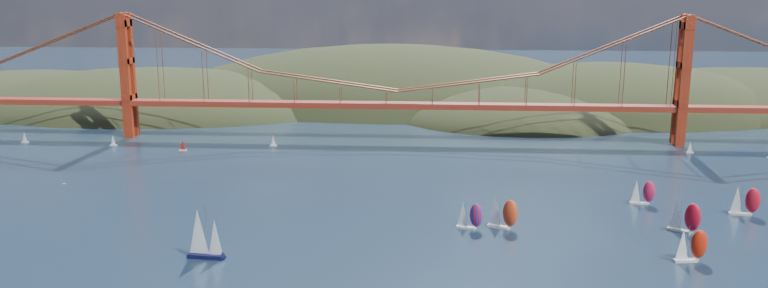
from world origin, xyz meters
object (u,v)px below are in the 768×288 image
racer_2 (684,216)px  sloop_navy (203,234)px  racer_0 (502,213)px  racer_1 (690,245)px  racer_rwb (469,215)px  racer_3 (642,192)px  racer_4 (744,200)px

racer_2 → sloop_navy: bearing=-132.0°
racer_0 → racer_1: (45.10, -22.52, -0.25)m
sloop_navy → racer_2: bearing=16.8°
racer_0 → racer_rwb: (-9.39, -1.01, -0.62)m
sloop_navy → racer_3: sloop_navy is taller
racer_0 → racer_4: 75.72m
sloop_navy → racer_rwb: (68.53, 27.40, -2.19)m
racer_0 → racer_rwb: 9.47m
racer_rwb → racer_0: bearing=23.6°
racer_1 → racer_4: (28.62, 39.77, 0.16)m
racer_0 → sloop_navy: bearing=-134.3°
sloop_navy → racer_4: size_ratio=1.45×
racer_1 → racer_4: 49.00m
racer_2 → racer_4: (23.17, 17.10, -0.15)m
racer_rwb → sloop_navy: bearing=-140.8°
racer_3 → racer_rwb: size_ratio=1.00×
racer_0 → racer_3: racer_0 is taller
racer_0 → racer_4: bearing=38.8°
racer_2 → racer_rwb: size_ratio=1.16×
racer_4 → racer_rwb: size_ratio=1.13×
racer_3 → racer_4: size_ratio=0.88×
sloop_navy → racer_1: bearing=7.0°
racer_0 → racer_3: bearing=55.5°
racer_1 → racer_4: racer_4 is taller
sloop_navy → racer_4: sloop_navy is taller
racer_3 → sloop_navy: bearing=-149.7°
racer_3 → racer_4: 29.16m
racer_1 → racer_3: racer_1 is taller
sloop_navy → racer_4: 158.38m
racer_1 → racer_3: (0.98, 49.04, -0.39)m
racer_2 → racer_3: size_ratio=1.17×
racer_1 → racer_2: (5.45, 22.67, 0.30)m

